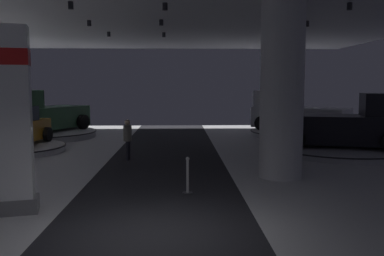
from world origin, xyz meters
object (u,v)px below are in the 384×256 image
column_right (282,90)px  pickup_truck_far_right (348,125)px  display_platform_deep_left (45,134)px  pickup_truck_deep_right (295,114)px  brand_sign_pylon (5,118)px  visitor_walking_near (128,137)px  display_car_far_left (12,128)px  display_platform_far_right (339,149)px  display_platform_far_left (12,148)px  pickup_truck_deep_left (39,115)px  display_platform_deep_right (300,133)px

column_right → pickup_truck_far_right: 6.28m
display_platform_deep_left → pickup_truck_deep_right: bearing=2.2°
brand_sign_pylon → pickup_truck_deep_right: brand_sign_pylon is taller
column_right → visitor_walking_near: size_ratio=3.46×
brand_sign_pylon → pickup_truck_far_right: size_ratio=0.75×
display_car_far_left → visitor_walking_near: bearing=-22.7°
pickup_truck_far_right → display_platform_far_right: bearing=163.9°
display_car_far_left → display_platform_far_left: bearing=-96.0°
brand_sign_pylon → visitor_walking_near: size_ratio=2.66×
column_right → brand_sign_pylon: (-7.11, -3.50, -0.56)m
pickup_truck_far_right → display_car_far_left: bearing=176.9°
pickup_truck_deep_left → pickup_truck_far_right: pickup_truck_deep_left is taller
visitor_walking_near → display_platform_deep_right: bearing=39.8°
display_platform_far_left → display_platform_far_right: bearing=-2.7°
display_platform_deep_right → pickup_truck_far_right: 6.14m
display_platform_far_right → pickup_truck_far_right: size_ratio=1.04×
display_platform_deep_right → display_platform_far_right: (-0.04, -5.95, -0.01)m
column_right → display_platform_deep_right: 11.54m
display_car_far_left → display_platform_deep_left: display_car_far_left is taller
display_platform_far_right → visitor_walking_near: (-8.95, -1.54, 0.76)m
visitor_walking_near → display_car_far_left: bearing=157.3°
pickup_truck_far_right → visitor_walking_near: size_ratio=3.57×
brand_sign_pylon → visitor_walking_near: (1.89, 6.60, -1.28)m
display_car_far_left → pickup_truck_deep_right: size_ratio=0.80×
pickup_truck_deep_right → visitor_walking_near: pickup_truck_deep_right is taller
pickup_truck_far_right → column_right: bearing=-131.6°
display_platform_deep_right → display_platform_far_right: display_platform_deep_right is taller
column_right → display_platform_deep_right: bearing=70.4°
column_right → display_platform_far_right: 6.50m
column_right → display_platform_far_left: size_ratio=1.21×
visitor_walking_near → display_platform_far_left: bearing=157.6°
pickup_truck_deep_left → visitor_walking_near: size_ratio=3.57×
column_right → display_platform_deep_left: 15.06m
brand_sign_pylon → display_car_far_left: 9.55m
column_right → pickup_truck_far_right: column_right is taller
pickup_truck_far_right → pickup_truck_deep_right: bearing=94.8°
display_platform_far_left → display_car_far_left: 0.88m
display_platform_deep_right → display_platform_far_right: size_ratio=0.97×
column_right → display_platform_deep_left: column_right is taller
display_platform_deep_right → pickup_truck_far_right: size_ratio=1.00×
brand_sign_pylon → pickup_truck_deep_left: size_ratio=0.75×
display_car_far_left → display_platform_deep_right: bearing=20.2°
display_platform_deep_right → pickup_truck_deep_right: bearing=141.9°
display_platform_far_left → display_platform_deep_left: (-0.19, 4.94, 0.04)m
pickup_truck_deep_right → visitor_walking_near: bearing=-138.7°
display_car_far_left → display_platform_far_right: display_car_far_left is taller
brand_sign_pylon → pickup_truck_far_right: (11.15, 8.05, -0.98)m
display_platform_far_left → display_platform_far_right: (14.29, -0.66, 0.00)m
pickup_truck_deep_right → visitor_walking_near: (-8.74, -7.69, -0.32)m
display_platform_far_right → pickup_truck_far_right: bearing=-16.1°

